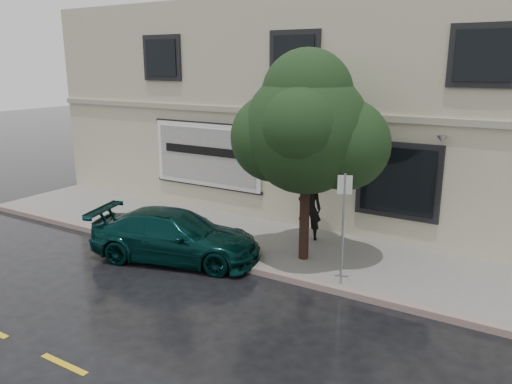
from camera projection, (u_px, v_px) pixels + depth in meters
The scene contains 12 objects.
ground at pixel (192, 289), 11.46m from camera, with size 90.00×90.00×0.00m, color black.
sidewalk at pixel (263, 243), 14.13m from camera, with size 20.00×3.50×0.15m, color gray.
curb at pixel (229, 264), 12.68m from camera, with size 20.00×0.18×0.16m, color slate.
road_marking at pixel (64, 364), 8.57m from camera, with size 19.00×0.12×0.01m, color gold.
building at pixel (345, 107), 18.02m from camera, with size 20.00×8.12×7.00m.
billboard at pixel (207, 155), 16.63m from camera, with size 4.30×0.16×2.20m.
car at pixel (175, 236), 13.03m from camera, with size 1.98×4.48×1.30m, color #072B2A.
pedestrian at pixel (310, 209), 14.03m from camera, with size 0.65×0.43×1.79m, color black.
umbrella at pixel (311, 165), 13.71m from camera, with size 1.01×1.01×0.74m, color black.
street_tree at pixel (307, 132), 12.05m from camera, with size 3.06×3.06×4.81m.
fire_hydrant at pixel (189, 232), 13.56m from camera, with size 0.36×0.34×0.87m.
sign_pole at pixel (343, 219), 10.96m from camera, with size 0.31×0.12×2.58m.
Camera 1 is at (6.75, -8.23, 5.02)m, focal length 35.00 mm.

